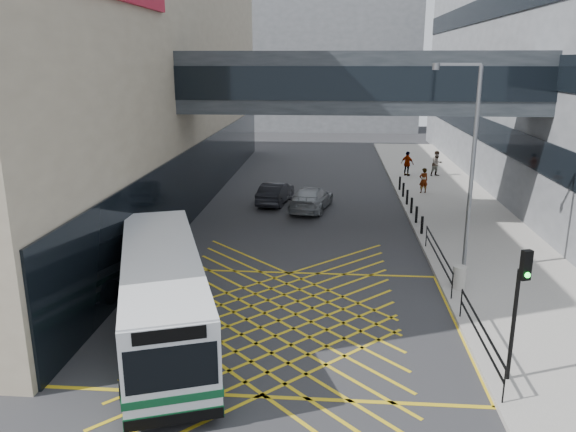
% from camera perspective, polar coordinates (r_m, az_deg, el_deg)
% --- Properties ---
extents(ground, '(120.00, 120.00, 0.00)m').
position_cam_1_polar(ground, '(19.42, -0.97, -10.59)').
color(ground, '#333335').
extents(building_whsmith, '(24.17, 42.00, 16.00)m').
position_cam_1_polar(building_whsmith, '(38.75, -26.70, 13.10)').
color(building_whsmith, tan).
rests_on(building_whsmith, ground).
extents(building_far, '(28.00, 16.00, 18.00)m').
position_cam_1_polar(building_far, '(77.45, 1.94, 15.82)').
color(building_far, slate).
rests_on(building_far, ground).
extents(skybridge, '(20.00, 4.10, 3.00)m').
position_cam_1_polar(skybridge, '(29.40, 7.30, 13.34)').
color(skybridge, '#2F3439').
rests_on(skybridge, ground).
extents(pavement, '(6.00, 54.00, 0.16)m').
position_cam_1_polar(pavement, '(34.23, 16.74, 0.51)').
color(pavement, '#A9A49B').
rests_on(pavement, ground).
extents(box_junction, '(12.00, 9.00, 0.01)m').
position_cam_1_polar(box_junction, '(19.42, -0.97, -10.58)').
color(box_junction, gold).
rests_on(box_junction, ground).
extents(bus, '(5.55, 10.38, 2.85)m').
position_cam_1_polar(bus, '(18.22, -12.63, -7.52)').
color(bus, silver).
rests_on(bus, ground).
extents(car_white, '(2.82, 5.16, 1.55)m').
position_cam_1_polar(car_white, '(21.98, -12.21, -5.56)').
color(car_white, silver).
rests_on(car_white, ground).
extents(car_dark, '(2.38, 4.51, 1.34)m').
position_cam_1_polar(car_dark, '(34.69, -1.28, 2.38)').
color(car_dark, black).
rests_on(car_dark, ground).
extents(car_silver, '(2.83, 5.00, 1.47)m').
position_cam_1_polar(car_silver, '(33.19, 2.36, 1.87)').
color(car_silver, gray).
rests_on(car_silver, ground).
extents(traffic_light, '(0.30, 0.45, 3.77)m').
position_cam_1_polar(traffic_light, '(15.91, 22.45, -7.61)').
color(traffic_light, black).
rests_on(traffic_light, pavement).
extents(street_lamp, '(1.88, 0.68, 8.31)m').
position_cam_1_polar(street_lamp, '(23.20, 17.84, 5.70)').
color(street_lamp, slate).
rests_on(street_lamp, pavement).
extents(litter_bin, '(0.51, 0.51, 0.88)m').
position_cam_1_polar(litter_bin, '(22.43, 16.99, -5.95)').
color(litter_bin, '#ADA89E').
rests_on(litter_bin, pavement).
extents(kerb_railings, '(0.05, 12.54, 1.00)m').
position_cam_1_polar(kerb_railings, '(21.08, 16.51, -6.49)').
color(kerb_railings, black).
rests_on(kerb_railings, pavement).
extents(bollards, '(0.14, 10.14, 0.90)m').
position_cam_1_polar(bollards, '(33.62, 12.22, 1.49)').
color(bollards, black).
rests_on(bollards, pavement).
extents(pedestrian_a, '(0.76, 0.63, 1.64)m').
position_cam_1_polar(pedestrian_a, '(37.84, 13.60, 3.53)').
color(pedestrian_a, gray).
rests_on(pedestrian_a, pavement).
extents(pedestrian_b, '(1.06, 0.88, 1.87)m').
position_cam_1_polar(pedestrian_b, '(43.69, 14.88, 5.16)').
color(pedestrian_b, gray).
rests_on(pedestrian_b, pavement).
extents(pedestrian_c, '(1.17, 1.09, 1.83)m').
position_cam_1_polar(pedestrian_c, '(43.26, 12.03, 5.22)').
color(pedestrian_c, gray).
rests_on(pedestrian_c, pavement).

